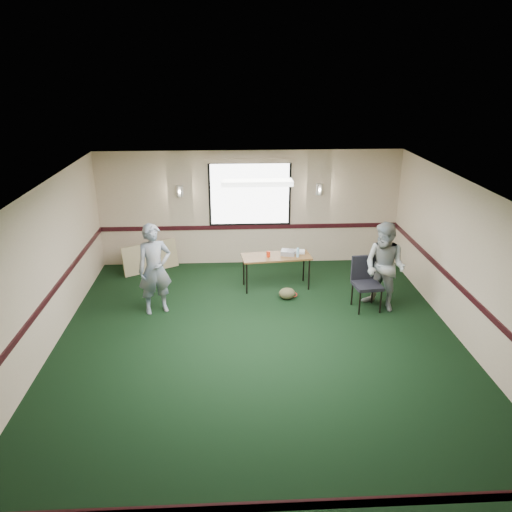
{
  "coord_description": "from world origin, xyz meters",
  "views": [
    {
      "loc": [
        -0.45,
        -7.24,
        4.51
      ],
      "look_at": [
        0.0,
        1.3,
        1.2
      ],
      "focal_mm": 35.0,
      "sensor_mm": 36.0,
      "label": 1
    }
  ],
  "objects_px": {
    "folding_table": "(276,258)",
    "person_right": "(385,267)",
    "projector": "(288,252)",
    "person_left": "(155,269)",
    "conference_chair": "(366,278)"
  },
  "relations": [
    {
      "from": "projector",
      "to": "conference_chair",
      "type": "height_order",
      "value": "conference_chair"
    },
    {
      "from": "person_left",
      "to": "folding_table",
      "type": "bearing_deg",
      "value": 1.78
    },
    {
      "from": "conference_chair",
      "to": "person_right",
      "type": "bearing_deg",
      "value": -20.45
    },
    {
      "from": "person_right",
      "to": "projector",
      "type": "bearing_deg",
      "value": -167.42
    },
    {
      "from": "person_left",
      "to": "projector",
      "type": "bearing_deg",
      "value": 0.89
    },
    {
      "from": "conference_chair",
      "to": "person_right",
      "type": "relative_size",
      "value": 0.59
    },
    {
      "from": "folding_table",
      "to": "conference_chair",
      "type": "height_order",
      "value": "conference_chair"
    },
    {
      "from": "folding_table",
      "to": "person_right",
      "type": "bearing_deg",
      "value": -34.78
    },
    {
      "from": "projector",
      "to": "person_left",
      "type": "distance_m",
      "value": 2.85
    },
    {
      "from": "projector",
      "to": "person_left",
      "type": "bearing_deg",
      "value": -145.61
    },
    {
      "from": "folding_table",
      "to": "conference_chair",
      "type": "bearing_deg",
      "value": -37.31
    },
    {
      "from": "person_left",
      "to": "person_right",
      "type": "distance_m",
      "value": 4.38
    },
    {
      "from": "projector",
      "to": "person_right",
      "type": "distance_m",
      "value": 2.07
    },
    {
      "from": "person_left",
      "to": "person_right",
      "type": "relative_size",
      "value": 1.01
    },
    {
      "from": "folding_table",
      "to": "projector",
      "type": "distance_m",
      "value": 0.28
    }
  ]
}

